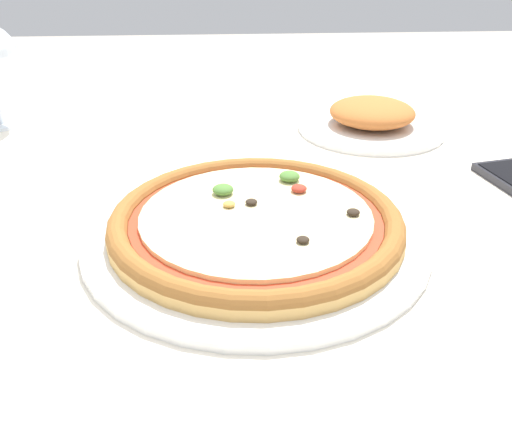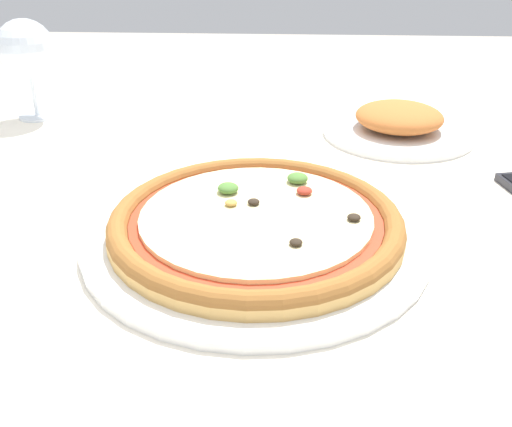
{
  "view_description": "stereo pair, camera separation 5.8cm",
  "coord_description": "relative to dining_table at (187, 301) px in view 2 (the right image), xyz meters",
  "views": [
    {
      "loc": [
        0.04,
        -0.5,
        1.0
      ],
      "look_at": [
        0.07,
        0.01,
        0.73
      ],
      "focal_mm": 40.0,
      "sensor_mm": 36.0,
      "label": 1
    },
    {
      "loc": [
        0.1,
        -0.5,
        1.0
      ],
      "look_at": [
        0.07,
        0.01,
        0.73
      ],
      "focal_mm": 40.0,
      "sensor_mm": 36.0,
      "label": 2
    }
  ],
  "objects": [
    {
      "name": "dining_table",
      "position": [
        0.0,
        0.0,
        0.0
      ],
      "size": [
        1.28,
        1.18,
        0.7
      ],
      "color": "brown",
      "rests_on": "ground_plane"
    },
    {
      "name": "pizza_plate",
      "position": [
        0.07,
        0.02,
        0.09
      ],
      "size": [
        0.36,
        0.36,
        0.04
      ],
      "color": "white",
      "rests_on": "dining_table"
    },
    {
      "name": "wine_glass_far_right",
      "position": [
        -0.31,
        0.4,
        0.18
      ],
      "size": [
        0.09,
        0.09,
        0.16
      ],
      "color": "silver",
      "rests_on": "dining_table"
    },
    {
      "name": "side_plate",
      "position": [
        0.27,
        0.34,
        0.09
      ],
      "size": [
        0.23,
        0.23,
        0.05
      ],
      "color": "white",
      "rests_on": "dining_table"
    }
  ]
}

